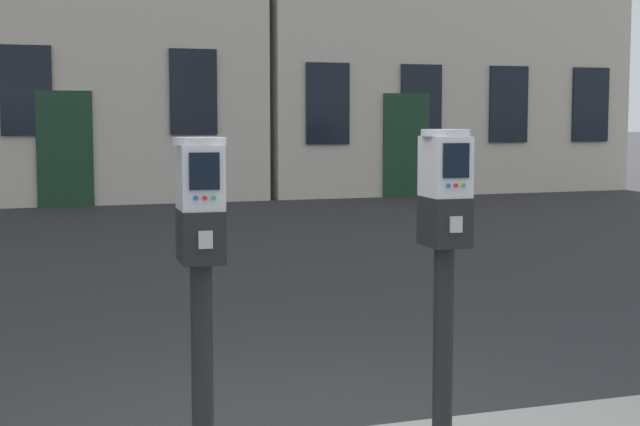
# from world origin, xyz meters

# --- Properties ---
(parking_meter_near_kerb) EXTENTS (0.23, 0.26, 1.42)m
(parking_meter_near_kerb) POSITION_xyz_m (-0.59, -0.26, 1.12)
(parking_meter_near_kerb) COLOR black
(parking_meter_near_kerb) RESTS_ON sidewalk_slab
(parking_meter_twin_adjacent) EXTENTS (0.23, 0.26, 1.45)m
(parking_meter_twin_adjacent) POSITION_xyz_m (0.50, -0.26, 1.14)
(parking_meter_twin_adjacent) COLOR black
(parking_meter_twin_adjacent) RESTS_ON sidewalk_slab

